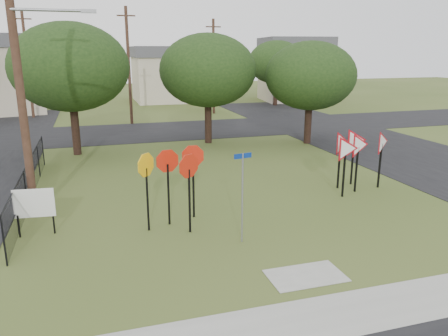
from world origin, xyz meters
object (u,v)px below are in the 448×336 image
Objects in this scene: street_name_sign at (242,192)px; info_board at (34,205)px; stop_sign_cluster at (174,170)px; yield_sign_cluster at (356,147)px.

street_name_sign reaches higher than info_board.
stop_sign_cluster is 4.52m from info_board.
yield_sign_cluster is at bearing 12.27° from stop_sign_cluster.
info_board is (-6.11, 2.37, -0.59)m from street_name_sign.
stop_sign_cluster reaches higher than yield_sign_cluster.
yield_sign_cluster is at bearing 5.70° from info_board.
street_name_sign reaches higher than yield_sign_cluster.
stop_sign_cluster is at bearing 132.44° from street_name_sign.
yield_sign_cluster is (7.98, 1.74, -0.07)m from stop_sign_cluster.
stop_sign_cluster is at bearing -167.73° from yield_sign_cluster.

